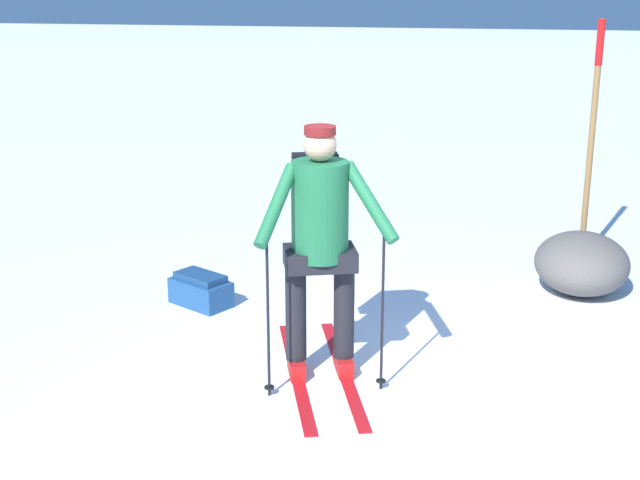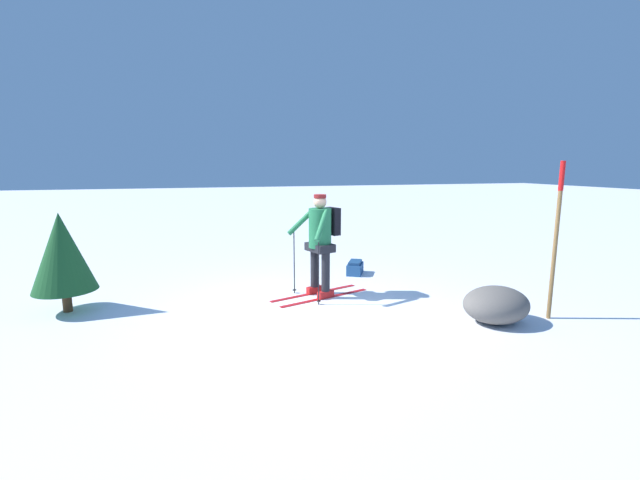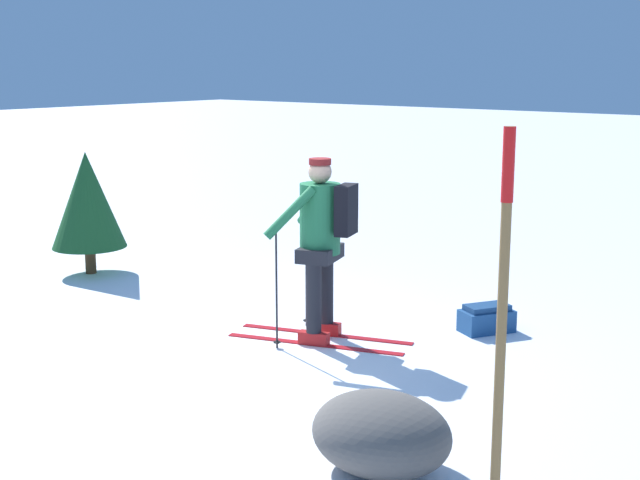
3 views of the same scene
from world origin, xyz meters
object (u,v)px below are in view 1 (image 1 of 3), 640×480
object	(u,v)px
dropped_backpack	(201,290)
rock_boulder	(582,263)
trail_marker	(593,126)
skier	(320,232)

from	to	relation	value
dropped_backpack	rock_boulder	size ratio (longest dim) A/B	0.62
dropped_backpack	trail_marker	distance (m)	4.08
rock_boulder	dropped_backpack	bearing A→B (deg)	-73.80
skier	trail_marker	bearing A→B (deg)	144.96
skier	dropped_backpack	size ratio (longest dim) A/B	3.05
skier	rock_boulder	bearing A→B (deg)	136.28
skier	dropped_backpack	distance (m)	1.97
skier	rock_boulder	xyz separation A→B (m)	(-2.12, 2.03, -0.80)
trail_marker	rock_boulder	world-z (taller)	trail_marker
dropped_backpack	rock_boulder	world-z (taller)	rock_boulder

